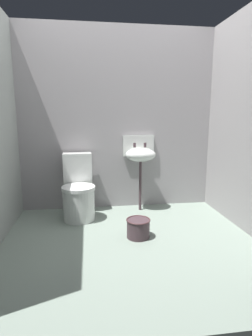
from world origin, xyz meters
name	(u,v)px	position (x,y,z in m)	size (l,w,h in m)	color
ground_plane	(130,244)	(0.00, 0.00, -0.04)	(2.96, 2.55, 0.08)	gray
wall_back	(117,120)	(0.00, 1.12, 1.19)	(2.96, 0.10, 2.38)	#979295
toilet_near_wall	(79,192)	(-0.53, 0.72, 0.32)	(0.42, 0.61, 0.78)	silver
sink	(140,154)	(0.28, 0.91, 0.75)	(0.42, 0.35, 0.99)	#402F35
bucket	(138,228)	(0.10, 0.06, 0.10)	(0.25, 0.25, 0.20)	#402F35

